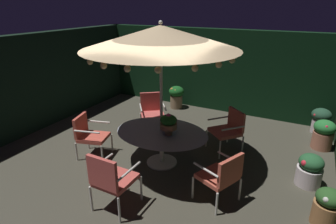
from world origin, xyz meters
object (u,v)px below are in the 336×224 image
object	(u,v)px
potted_plant_left_far	(310,170)
potted_plant_left_near	(176,96)
patio_chair_north	(222,174)
patio_chair_east	(152,110)
centerpiece_planter	(169,123)
potted_plant_back_center	(323,134)
potted_plant_front_corner	(321,119)
patio_dining_table	(162,137)
patio_umbrella	(161,37)
patio_chair_south	(111,178)
patio_chair_southeast	(89,133)
potted_plant_right_far	(327,207)
patio_chair_northeast	(229,128)

from	to	relation	value
potted_plant_left_far	potted_plant_left_near	distance (m)	4.61
patio_chair_north	patio_chair_east	xyz separation A→B (m)	(-2.41, 1.88, 0.03)
centerpiece_planter	potted_plant_back_center	size ratio (longest dim) A/B	0.64
patio_chair_east	potted_plant_front_corner	world-z (taller)	patio_chair_east
patio_chair_north	patio_chair_east	distance (m)	3.06
patio_dining_table	potted_plant_back_center	bearing A→B (deg)	37.38
patio_chair_east	potted_plant_left_near	size ratio (longest dim) A/B	1.40
patio_umbrella	patio_chair_south	bearing A→B (deg)	-90.63
patio_chair_south	potted_plant_left_near	size ratio (longest dim) A/B	1.47
patio_dining_table	potted_plant_front_corner	world-z (taller)	patio_dining_table
potted_plant_back_center	potted_plant_left_far	distance (m)	1.67
patio_chair_south	potted_plant_front_corner	bearing A→B (deg)	58.69
potted_plant_back_center	potted_plant_left_near	bearing A→B (deg)	168.31
potted_plant_left_far	patio_chair_southeast	bearing A→B (deg)	-166.50
potted_plant_left_far	potted_plant_right_far	xyz separation A→B (m)	(0.26, -0.96, 0.00)
patio_dining_table	patio_chair_north	distance (m)	1.57
potted_plant_back_center	potted_plant_front_corner	size ratio (longest dim) A/B	1.06
potted_plant_left_far	potted_plant_front_corner	bearing A→B (deg)	86.70
patio_dining_table	patio_chair_southeast	xyz separation A→B (m)	(-1.52, -0.43, -0.07)
patio_chair_southeast	patio_chair_north	bearing A→B (deg)	-3.66
centerpiece_planter	potted_plant_right_far	size ratio (longest dim) A/B	0.72
patio_chair_northeast	patio_umbrella	bearing A→B (deg)	-131.29
patio_dining_table	patio_chair_south	xyz separation A→B (m)	(-0.02, -1.59, -0.00)
patio_chair_north	patio_chair_northeast	size ratio (longest dim) A/B	0.98
patio_chair_southeast	potted_plant_left_far	size ratio (longest dim) A/B	1.49
patio_dining_table	potted_plant_back_center	distance (m)	3.69
patio_chair_south	potted_plant_front_corner	size ratio (longest dim) A/B	1.60
patio_umbrella	centerpiece_planter	xyz separation A→B (m)	(0.18, -0.05, -1.57)
potted_plant_right_far	potted_plant_left_near	distance (m)	5.40
patio_chair_north	potted_plant_left_near	xyz separation A→B (m)	(-2.61, 3.70, -0.14)
potted_plant_left_far	patio_chair_east	bearing A→B (deg)	169.53
patio_chair_southeast	patio_dining_table	bearing A→B (deg)	16.00
patio_dining_table	potted_plant_front_corner	size ratio (longest dim) A/B	2.95
patio_dining_table	patio_chair_east	bearing A→B (deg)	127.37
patio_chair_south	potted_plant_left_near	bearing A→B (deg)	103.80
centerpiece_planter	patio_chair_north	distance (m)	1.45
patio_chair_southeast	potted_plant_front_corner	xyz separation A→B (m)	(4.38, 3.58, -0.17)
centerpiece_planter	potted_plant_left_far	xyz separation A→B (m)	(2.53, 0.63, -0.66)
patio_chair_south	potted_plant_back_center	xyz separation A→B (m)	(2.94, 3.82, -0.24)
patio_chair_south	potted_plant_right_far	world-z (taller)	patio_chair_south
potted_plant_left_near	patio_chair_south	bearing A→B (deg)	-76.20
patio_dining_table	potted_plant_left_near	world-z (taller)	patio_dining_table
patio_chair_south	centerpiece_planter	bearing A→B (deg)	82.65
patio_chair_northeast	patio_chair_north	bearing A→B (deg)	-77.46
patio_chair_east	patio_umbrella	bearing A→B (deg)	-52.63
patio_chair_east	potted_plant_front_corner	size ratio (longest dim) A/B	1.54
patio_chair_northeast	patio_chair_southeast	size ratio (longest dim) A/B	1.02
patio_chair_north	patio_chair_northeast	distance (m)	1.85
patio_chair_northeast	potted_plant_left_near	distance (m)	2.91
patio_umbrella	patio_chair_north	distance (m)	2.54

